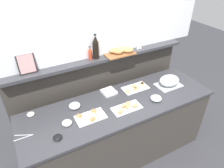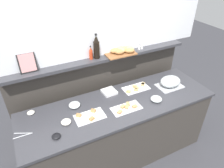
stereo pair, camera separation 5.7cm
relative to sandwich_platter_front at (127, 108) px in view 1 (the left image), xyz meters
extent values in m
plane|color=#38383D|center=(-0.02, 0.72, -0.95)|extent=(12.00, 12.00, 0.00)
cube|color=#3D3833|center=(-0.02, 0.12, -0.50)|extent=(2.37, 0.71, 0.90)
cube|color=#38383D|center=(-0.02, 0.12, -0.03)|extent=(2.41, 0.75, 0.03)
cube|color=#3D3833|center=(-0.02, 0.68, -0.29)|extent=(2.48, 0.08, 1.30)
cube|color=#38383D|center=(-0.02, 0.63, 0.38)|extent=(2.48, 0.22, 0.04)
cube|color=white|center=(-0.02, 0.70, 1.03)|extent=(3.08, 0.08, 1.26)
cube|color=silver|center=(0.00, 0.00, -0.01)|extent=(0.36, 0.18, 0.01)
cube|color=tan|center=(0.00, 0.00, 0.00)|extent=(0.07, 0.07, 0.01)
cube|color=#D1664C|center=(0.00, 0.00, 0.01)|extent=(0.07, 0.07, 0.01)
cube|color=tan|center=(0.00, 0.00, 0.02)|extent=(0.07, 0.07, 0.01)
cube|color=tan|center=(0.05, 0.04, 0.00)|extent=(0.06, 0.07, 0.01)
cube|color=#D1664C|center=(0.05, 0.04, 0.01)|extent=(0.06, 0.07, 0.01)
cube|color=tan|center=(0.05, 0.04, 0.02)|extent=(0.06, 0.07, 0.01)
cube|color=tan|center=(-0.03, 0.03, 0.00)|extent=(0.07, 0.06, 0.01)
cube|color=#D1664C|center=(-0.03, 0.03, 0.01)|extent=(0.07, 0.06, 0.01)
cube|color=tan|center=(-0.03, 0.03, 0.02)|extent=(0.07, 0.06, 0.01)
cube|color=tan|center=(0.09, -0.03, 0.00)|extent=(0.06, 0.04, 0.01)
cube|color=#D1664C|center=(0.09, -0.03, 0.01)|extent=(0.06, 0.04, 0.01)
cube|color=tan|center=(0.09, -0.03, 0.02)|extent=(0.06, 0.04, 0.01)
cube|color=tan|center=(-0.11, -0.04, 0.00)|extent=(0.07, 0.06, 0.01)
cube|color=#D1664C|center=(-0.11, -0.04, 0.01)|extent=(0.07, 0.06, 0.01)
cube|color=tan|center=(-0.11, -0.04, 0.02)|extent=(0.07, 0.06, 0.01)
cube|color=white|center=(0.32, 0.30, -0.01)|extent=(0.35, 0.19, 0.01)
cube|color=tan|center=(0.45, 0.32, 0.00)|extent=(0.07, 0.07, 0.01)
cube|color=#66994C|center=(0.45, 0.32, 0.01)|extent=(0.07, 0.07, 0.01)
cube|color=tan|center=(0.45, 0.32, 0.02)|extent=(0.07, 0.07, 0.01)
cube|color=tan|center=(0.43, 0.31, 0.00)|extent=(0.06, 0.07, 0.01)
cube|color=#66994C|center=(0.43, 0.31, 0.01)|extent=(0.06, 0.07, 0.01)
cube|color=tan|center=(0.43, 0.31, 0.02)|extent=(0.06, 0.07, 0.01)
cube|color=tan|center=(0.18, 0.26, 0.00)|extent=(0.07, 0.07, 0.01)
cube|color=#66994C|center=(0.18, 0.26, 0.01)|extent=(0.07, 0.07, 0.01)
cube|color=tan|center=(0.18, 0.26, 0.02)|extent=(0.07, 0.07, 0.01)
cube|color=tan|center=(0.31, 0.28, 0.00)|extent=(0.07, 0.06, 0.01)
cube|color=#66994C|center=(0.31, 0.28, 0.01)|extent=(0.07, 0.06, 0.01)
cube|color=tan|center=(0.31, 0.28, 0.02)|extent=(0.07, 0.06, 0.01)
cube|color=tan|center=(0.32, 0.33, 0.00)|extent=(0.07, 0.05, 0.01)
cube|color=#66994C|center=(0.32, 0.33, 0.01)|extent=(0.07, 0.05, 0.01)
cube|color=tan|center=(0.32, 0.33, 0.02)|extent=(0.07, 0.05, 0.01)
cube|color=tan|center=(0.29, 0.25, 0.00)|extent=(0.07, 0.07, 0.01)
cube|color=#66994C|center=(0.29, 0.25, 0.01)|extent=(0.07, 0.07, 0.01)
cube|color=tan|center=(0.29, 0.25, 0.02)|extent=(0.07, 0.07, 0.01)
cube|color=silver|center=(-0.44, 0.06, -0.01)|extent=(0.34, 0.20, 0.01)
cube|color=#AD7A47|center=(-0.55, 0.11, 0.00)|extent=(0.07, 0.07, 0.01)
cube|color=#E5C666|center=(-0.55, 0.11, 0.01)|extent=(0.07, 0.07, 0.01)
cube|color=#AD7A47|center=(-0.55, 0.11, 0.02)|extent=(0.07, 0.07, 0.01)
cube|color=#AD7A47|center=(-0.44, 0.00, 0.00)|extent=(0.07, 0.06, 0.01)
cube|color=#E5C666|center=(-0.44, 0.00, 0.01)|extent=(0.07, 0.06, 0.01)
cube|color=#AD7A47|center=(-0.44, 0.00, 0.02)|extent=(0.07, 0.06, 0.01)
cube|color=#AD7A47|center=(-0.37, 0.11, 0.00)|extent=(0.07, 0.07, 0.01)
cube|color=#E5C666|center=(-0.37, 0.11, 0.01)|extent=(0.07, 0.07, 0.01)
cube|color=#AD7A47|center=(-0.37, 0.11, 0.02)|extent=(0.07, 0.07, 0.01)
cube|color=#B7BABF|center=(0.76, 0.14, 0.00)|extent=(0.34, 0.24, 0.01)
ellipsoid|color=silver|center=(0.76, 0.14, 0.07)|extent=(0.28, 0.23, 0.14)
sphere|color=#B7BABF|center=(0.76, 0.14, 0.15)|extent=(0.02, 0.02, 0.02)
ellipsoid|color=silver|center=(-0.53, 0.30, 0.02)|extent=(0.14, 0.14, 0.05)
ellipsoid|color=#E5CC66|center=(-0.53, 0.30, 0.01)|extent=(0.11, 0.11, 0.03)
ellipsoid|color=silver|center=(0.40, -0.03, 0.02)|extent=(0.14, 0.14, 0.06)
ellipsoid|color=#E5CC66|center=(0.40, -0.03, 0.01)|extent=(0.11, 0.11, 0.03)
ellipsoid|color=silver|center=(-1.02, 0.41, 0.00)|extent=(0.08, 0.08, 0.03)
ellipsoid|color=black|center=(-0.84, -0.07, 0.01)|extent=(0.09, 0.09, 0.03)
ellipsoid|color=silver|center=(-0.70, 0.08, 0.01)|extent=(0.11, 0.11, 0.04)
cylinder|color=#B7BABF|center=(-1.14, 0.09, -0.01)|extent=(0.18, 0.01, 0.01)
cylinder|color=#B7BABF|center=(-1.14, 0.13, -0.01)|extent=(0.17, 0.09, 0.01)
sphere|color=#B7BABF|center=(-1.05, 0.09, -0.01)|extent=(0.01, 0.01, 0.01)
cube|color=white|center=(-0.04, 0.38, 0.00)|extent=(0.18, 0.18, 0.03)
cylinder|color=red|center=(-0.18, 0.62, 0.46)|extent=(0.04, 0.04, 0.12)
cone|color=red|center=(-0.18, 0.62, 0.54)|extent=(0.04, 0.04, 0.04)
cylinder|color=black|center=(-0.18, 0.62, 0.57)|extent=(0.02, 0.02, 0.02)
cylinder|color=black|center=(-0.10, 0.62, 0.51)|extent=(0.08, 0.08, 0.22)
cone|color=black|center=(-0.10, 0.62, 0.66)|extent=(0.06, 0.06, 0.08)
cylinder|color=black|center=(-0.10, 0.62, 0.71)|extent=(0.03, 0.03, 0.02)
cylinder|color=white|center=(0.52, 0.60, 0.44)|extent=(0.03, 0.03, 0.08)
cylinder|color=#B7BABF|center=(0.52, 0.60, 0.48)|extent=(0.03, 0.03, 0.01)
cylinder|color=white|center=(0.57, 0.60, 0.44)|extent=(0.03, 0.03, 0.08)
cylinder|color=#B7BABF|center=(0.57, 0.60, 0.48)|extent=(0.03, 0.03, 0.01)
cube|color=brown|center=(0.22, 0.60, 0.41)|extent=(0.40, 0.26, 0.02)
ellipsoid|color=tan|center=(0.25, 0.59, 0.44)|extent=(0.15, 0.16, 0.06)
ellipsoid|color=tan|center=(0.23, 0.62, 0.44)|extent=(0.15, 0.13, 0.06)
ellipsoid|color=#B7844C|center=(0.17, 0.61, 0.44)|extent=(0.15, 0.11, 0.06)
ellipsoid|color=tan|center=(0.25, 0.67, 0.45)|extent=(0.12, 0.16, 0.07)
ellipsoid|color=tan|center=(0.36, 0.58, 0.45)|extent=(0.12, 0.15, 0.07)
ellipsoid|color=#B7844C|center=(0.34, 0.54, 0.44)|extent=(0.14, 0.11, 0.06)
ellipsoid|color=tan|center=(0.28, 0.61, 0.44)|extent=(0.14, 0.13, 0.06)
ellipsoid|color=tan|center=(0.34, 0.56, 0.44)|extent=(0.15, 0.12, 0.05)
ellipsoid|color=#AD7A47|center=(0.19, 0.56, 0.44)|extent=(0.15, 0.13, 0.06)
cube|color=black|center=(-0.92, 0.64, 0.51)|extent=(0.19, 0.07, 0.23)
cube|color=#CC8C8C|center=(-0.92, 0.63, 0.51)|extent=(0.16, 0.05, 0.20)
camera|label=1|loc=(-1.02, -1.55, 1.56)|focal=32.79mm
camera|label=2|loc=(-0.97, -1.57, 1.56)|focal=32.79mm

